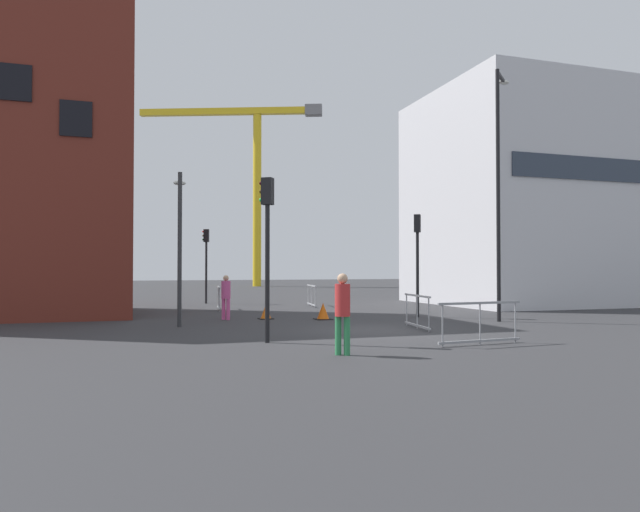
{
  "coord_description": "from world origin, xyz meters",
  "views": [
    {
      "loc": [
        -7.31,
        -16.54,
        1.91
      ],
      "look_at": [
        0.0,
        6.03,
        2.43
      ],
      "focal_mm": 32.5,
      "sensor_mm": 36.0,
      "label": 1
    }
  ],
  "objects_px": {
    "traffic_cone_on_verge": "(323,312)",
    "traffic_light_crosswalk": "(417,248)",
    "construction_crane": "(251,161)",
    "pedestrian_walking": "(343,307)",
    "traffic_light_verge": "(267,233)",
    "traffic_light_near": "(206,254)",
    "traffic_cone_striped": "(266,312)",
    "streetlamp_tall": "(499,178)",
    "streetlamp_short": "(180,231)",
    "pedestrian_waiting": "(226,294)"
  },
  "relations": [
    {
      "from": "traffic_light_near",
      "to": "streetlamp_short",
      "type": "bearing_deg",
      "value": -100.79
    },
    {
      "from": "traffic_cone_striped",
      "to": "traffic_light_verge",
      "type": "bearing_deg",
      "value": -102.36
    },
    {
      "from": "traffic_light_verge",
      "to": "pedestrian_walking",
      "type": "relative_size",
      "value": 2.36
    },
    {
      "from": "traffic_cone_striped",
      "to": "pedestrian_waiting",
      "type": "bearing_deg",
      "value": 174.3
    },
    {
      "from": "traffic_light_verge",
      "to": "pedestrian_walking",
      "type": "xyz_separation_m",
      "value": [
        1.11,
        -2.63,
        -1.79
      ]
    },
    {
      "from": "traffic_cone_on_verge",
      "to": "traffic_light_crosswalk",
      "type": "bearing_deg",
      "value": -1.85
    },
    {
      "from": "pedestrian_waiting",
      "to": "traffic_cone_on_verge",
      "type": "xyz_separation_m",
      "value": [
        3.5,
        -1.0,
        -0.68
      ]
    },
    {
      "from": "traffic_light_crosswalk",
      "to": "traffic_cone_striped",
      "type": "bearing_deg",
      "value": 170.54
    },
    {
      "from": "streetlamp_tall",
      "to": "traffic_cone_striped",
      "type": "height_order",
      "value": "streetlamp_tall"
    },
    {
      "from": "traffic_light_near",
      "to": "traffic_cone_on_verge",
      "type": "height_order",
      "value": "traffic_light_near"
    },
    {
      "from": "pedestrian_walking",
      "to": "pedestrian_waiting",
      "type": "height_order",
      "value": "pedestrian_walking"
    },
    {
      "from": "traffic_light_near",
      "to": "traffic_cone_on_verge",
      "type": "bearing_deg",
      "value": -75.4
    },
    {
      "from": "traffic_light_crosswalk",
      "to": "traffic_cone_striped",
      "type": "height_order",
      "value": "traffic_light_crosswalk"
    },
    {
      "from": "traffic_cone_striped",
      "to": "traffic_light_crosswalk",
      "type": "bearing_deg",
      "value": -9.46
    },
    {
      "from": "pedestrian_walking",
      "to": "traffic_cone_on_verge",
      "type": "bearing_deg",
      "value": 74.51
    },
    {
      "from": "traffic_light_crosswalk",
      "to": "traffic_cone_on_verge",
      "type": "relative_size",
      "value": 6.5
    },
    {
      "from": "traffic_cone_striped",
      "to": "traffic_cone_on_verge",
      "type": "xyz_separation_m",
      "value": [
        2.0,
        -0.86,
        0.04
      ]
    },
    {
      "from": "streetlamp_short",
      "to": "pedestrian_walking",
      "type": "height_order",
      "value": "streetlamp_short"
    },
    {
      "from": "traffic_cone_striped",
      "to": "traffic_cone_on_verge",
      "type": "relative_size",
      "value": 0.88
    },
    {
      "from": "streetlamp_tall",
      "to": "streetlamp_short",
      "type": "height_order",
      "value": "streetlamp_tall"
    },
    {
      "from": "construction_crane",
      "to": "traffic_light_near",
      "type": "distance_m",
      "value": 32.48
    },
    {
      "from": "traffic_light_verge",
      "to": "traffic_light_near",
      "type": "relative_size",
      "value": 1.05
    },
    {
      "from": "traffic_light_near",
      "to": "traffic_cone_striped",
      "type": "relative_size",
      "value": 7.46
    },
    {
      "from": "streetlamp_short",
      "to": "traffic_cone_striped",
      "type": "bearing_deg",
      "value": 27.0
    },
    {
      "from": "construction_crane",
      "to": "traffic_cone_on_verge",
      "type": "height_order",
      "value": "construction_crane"
    },
    {
      "from": "streetlamp_tall",
      "to": "streetlamp_short",
      "type": "xyz_separation_m",
      "value": [
        -11.21,
        1.83,
        -2.06
      ]
    },
    {
      "from": "streetlamp_short",
      "to": "traffic_cone_striped",
      "type": "distance_m",
      "value": 4.73
    },
    {
      "from": "traffic_light_near",
      "to": "traffic_cone_striped",
      "type": "xyz_separation_m",
      "value": [
        0.98,
        -10.6,
        -2.48
      ]
    },
    {
      "from": "construction_crane",
      "to": "pedestrian_walking",
      "type": "bearing_deg",
      "value": -98.87
    },
    {
      "from": "construction_crane",
      "to": "pedestrian_walking",
      "type": "height_order",
      "value": "construction_crane"
    },
    {
      "from": "streetlamp_tall",
      "to": "traffic_light_crosswalk",
      "type": "height_order",
      "value": "streetlamp_tall"
    },
    {
      "from": "pedestrian_walking",
      "to": "traffic_cone_striped",
      "type": "relative_size",
      "value": 3.3
    },
    {
      "from": "traffic_light_crosswalk",
      "to": "pedestrian_waiting",
      "type": "distance_m",
      "value": 7.68
    },
    {
      "from": "streetlamp_tall",
      "to": "traffic_light_crosswalk",
      "type": "distance_m",
      "value": 4.08
    },
    {
      "from": "traffic_light_crosswalk",
      "to": "traffic_cone_on_verge",
      "type": "distance_m",
      "value": 4.59
    },
    {
      "from": "streetlamp_tall",
      "to": "traffic_light_verge",
      "type": "bearing_deg",
      "value": -160.43
    },
    {
      "from": "traffic_light_crosswalk",
      "to": "traffic_light_near",
      "type": "distance_m",
      "value": 13.47
    },
    {
      "from": "streetlamp_short",
      "to": "traffic_light_verge",
      "type": "relative_size",
      "value": 1.19
    },
    {
      "from": "construction_crane",
      "to": "traffic_cone_striped",
      "type": "distance_m",
      "value": 42.86
    },
    {
      "from": "construction_crane",
      "to": "traffic_light_crosswalk",
      "type": "relative_size",
      "value": 4.82
    },
    {
      "from": "streetlamp_tall",
      "to": "pedestrian_waiting",
      "type": "distance_m",
      "value": 10.93
    },
    {
      "from": "streetlamp_tall",
      "to": "pedestrian_walking",
      "type": "distance_m",
      "value": 11.02
    },
    {
      "from": "traffic_light_verge",
      "to": "traffic_cone_on_verge",
      "type": "height_order",
      "value": "traffic_light_verge"
    },
    {
      "from": "streetlamp_short",
      "to": "traffic_cone_on_verge",
      "type": "xyz_separation_m",
      "value": [
        5.33,
        0.84,
        -2.87
      ]
    },
    {
      "from": "pedestrian_walking",
      "to": "streetlamp_tall",
      "type": "bearing_deg",
      "value": 35.79
    },
    {
      "from": "traffic_light_near",
      "to": "pedestrian_walking",
      "type": "relative_size",
      "value": 2.26
    },
    {
      "from": "traffic_light_verge",
      "to": "streetlamp_short",
      "type": "bearing_deg",
      "value": 109.43
    },
    {
      "from": "traffic_light_crosswalk",
      "to": "traffic_cone_on_verge",
      "type": "bearing_deg",
      "value": 178.15
    },
    {
      "from": "traffic_cone_striped",
      "to": "traffic_cone_on_verge",
      "type": "distance_m",
      "value": 2.18
    },
    {
      "from": "construction_crane",
      "to": "pedestrian_waiting",
      "type": "relative_size",
      "value": 11.74
    }
  ]
}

